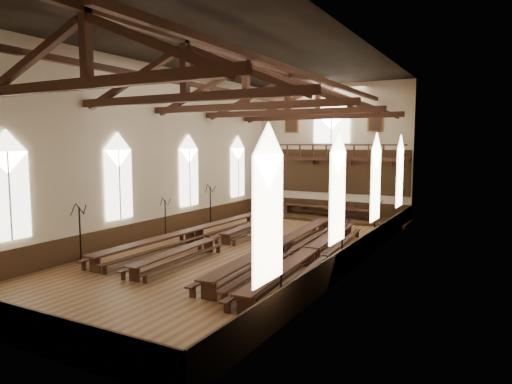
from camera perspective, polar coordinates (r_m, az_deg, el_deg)
ground at (r=24.02m, az=-1.21°, el=-7.24°), size 26.00×26.00×0.00m
room_walls at (r=23.41m, az=-1.25°, el=8.35°), size 26.00×26.00×26.00m
wainscot_band at (r=23.89m, az=-1.22°, el=-5.84°), size 12.00×26.00×1.20m
side_windows at (r=23.45m, az=-1.23°, el=1.69°), size 11.85×19.80×4.50m
end_window at (r=35.20m, az=9.42°, el=8.73°), size 2.80×0.12×3.80m
minstrels_gallery at (r=34.97m, az=9.20°, el=3.31°), size 11.80×1.24×3.70m
portraits at (r=35.19m, az=9.42°, el=8.53°), size 7.75×0.09×1.45m
roof_trusses at (r=23.54m, az=-1.26°, el=12.62°), size 11.70×25.70×2.80m
refectory_row_a at (r=25.95m, az=-7.69°, el=-5.00°), size 1.72×14.77×0.79m
refectory_row_b at (r=24.35m, az=-4.89°, el=-5.90°), size 1.68×13.70×0.67m
refectory_row_c at (r=22.63m, az=3.28°, el=-6.58°), size 2.08×14.87×0.79m
refectory_row_d at (r=21.24m, az=6.85°, el=-7.49°), size 2.09×14.66×0.77m
dais at (r=34.01m, az=9.14°, el=-3.21°), size 11.40×3.14×0.21m
high_table at (r=33.91m, az=9.16°, el=-2.05°), size 7.42×1.53×0.69m
high_chairs at (r=34.60m, az=9.56°, el=-1.99°), size 6.75×0.45×0.97m
candelabrum_left_near at (r=22.92m, az=-21.08°, el=-6.15°), size 0.82×0.82×2.76m
candelabrum_left_mid at (r=27.16m, az=-11.24°, el=-4.22°), size 0.72×0.71×2.43m
candelabrum_left_far at (r=30.77m, az=-5.72°, el=-2.71°), size 0.80×0.86×2.82m
candelabrum_right_near at (r=15.02m, az=3.16°, el=-12.41°), size 0.67×0.77×2.49m
candelabrum_right_mid at (r=20.59m, az=10.69°, el=-7.58°), size 0.62×0.71×2.32m
candelabrum_right_far at (r=25.91m, az=14.60°, el=-4.75°), size 0.67×0.76×2.49m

